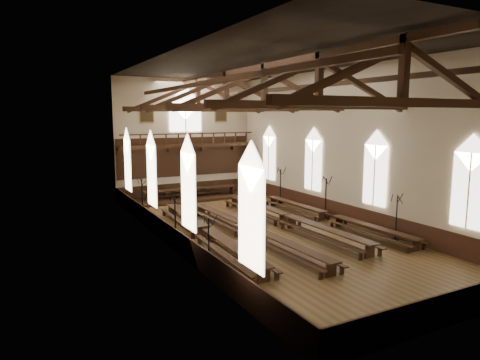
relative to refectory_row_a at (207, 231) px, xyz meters
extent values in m
plane|color=brown|center=(3.75, 0.11, -0.54)|extent=(26.00, 26.00, 0.00)
plane|color=beige|center=(3.75, 13.11, 4.46)|extent=(12.00, 0.00, 12.00)
plane|color=beige|center=(3.75, -12.89, 4.46)|extent=(12.00, 0.00, 12.00)
plane|color=beige|center=(-2.25, 0.11, 4.46)|extent=(0.00, 26.00, 26.00)
plane|color=beige|center=(9.75, 0.11, 4.46)|extent=(0.00, 26.00, 26.00)
plane|color=black|center=(3.75, 0.11, 9.46)|extent=(26.00, 26.00, 0.00)
cube|color=#381B10|center=(3.75, 13.07, 0.06)|extent=(11.90, 0.08, 1.20)
cube|color=#381B10|center=(3.75, -12.85, 0.06)|extent=(11.90, 0.08, 1.20)
cube|color=#381B10|center=(-2.21, 0.11, 0.06)|extent=(0.08, 25.90, 1.20)
cube|color=#381B10|center=(9.71, 0.11, 0.06)|extent=(0.08, 25.90, 1.20)
cube|color=silver|center=(-2.15, -8.89, 2.86)|extent=(0.05, 1.80, 3.60)
cube|color=silver|center=(-2.15, -8.89, 4.66)|extent=(0.05, 1.80, 1.80)
cylinder|color=beige|center=(-2.11, -8.89, 2.86)|extent=(0.08, 0.08, 3.60)
cube|color=silver|center=(-2.15, -2.89, 2.86)|extent=(0.05, 1.80, 3.60)
cube|color=silver|center=(-2.15, -2.89, 4.66)|extent=(0.05, 1.80, 1.80)
cylinder|color=beige|center=(-2.11, -2.89, 2.86)|extent=(0.08, 0.08, 3.60)
cube|color=silver|center=(-2.15, 3.11, 2.86)|extent=(0.05, 1.80, 3.60)
cube|color=silver|center=(-2.15, 3.11, 4.66)|extent=(0.05, 1.80, 1.80)
cylinder|color=beige|center=(-2.11, 3.11, 2.86)|extent=(0.08, 0.08, 3.60)
cube|color=silver|center=(-2.15, 9.11, 2.86)|extent=(0.05, 1.80, 3.60)
cube|color=silver|center=(-2.15, 9.11, 4.66)|extent=(0.05, 1.80, 1.80)
cylinder|color=beige|center=(-2.11, 9.11, 2.86)|extent=(0.08, 0.08, 3.60)
cube|color=silver|center=(9.65, -8.89, 2.86)|extent=(0.05, 1.80, 3.60)
cube|color=silver|center=(9.65, -8.89, 4.66)|extent=(0.05, 1.80, 1.80)
cylinder|color=beige|center=(9.61, -8.89, 2.86)|extent=(0.08, 0.08, 3.60)
cube|color=silver|center=(9.65, -2.89, 2.86)|extent=(0.05, 1.80, 3.60)
cube|color=silver|center=(9.65, -2.89, 4.66)|extent=(0.05, 1.80, 1.80)
cylinder|color=beige|center=(9.61, -2.89, 2.86)|extent=(0.08, 0.08, 3.60)
cube|color=silver|center=(9.65, 3.11, 2.86)|extent=(0.05, 1.80, 3.60)
cube|color=silver|center=(9.65, 3.11, 4.66)|extent=(0.05, 1.80, 1.80)
cylinder|color=beige|center=(9.61, 3.11, 2.86)|extent=(0.08, 0.08, 3.60)
cube|color=silver|center=(9.65, 9.11, 2.86)|extent=(0.05, 1.80, 3.60)
cube|color=silver|center=(9.65, 9.11, 4.66)|extent=(0.05, 1.80, 1.80)
cylinder|color=beige|center=(9.61, 9.11, 2.86)|extent=(0.08, 0.08, 3.60)
cube|color=white|center=(3.75, 13.01, 6.26)|extent=(2.80, 0.05, 2.40)
cube|color=white|center=(3.75, 13.01, 7.46)|extent=(2.80, 0.05, 2.80)
cylinder|color=beige|center=(3.75, 12.97, 6.26)|extent=(0.10, 0.10, 2.40)
cube|color=#3B1F12|center=(3.75, 12.46, 3.86)|extent=(11.80, 1.20, 0.20)
cube|color=#381B10|center=(3.75, 13.05, 2.91)|extent=(11.80, 0.10, 3.30)
cube|color=#3B1F12|center=(3.75, 11.92, 4.91)|extent=(11.60, 0.12, 0.10)
cube|color=#3B1F12|center=(3.75, 11.92, 4.01)|extent=(11.60, 0.12, 0.10)
cube|color=#3B1F12|center=(-0.75, 12.86, 3.61)|extent=(0.35, 0.40, 0.50)
cube|color=#3B1F12|center=(2.25, 12.86, 3.61)|extent=(0.35, 0.40, 0.50)
cube|color=#3B1F12|center=(5.25, 12.86, 3.61)|extent=(0.35, 0.40, 0.50)
cube|color=#3B1F12|center=(8.25, 12.86, 3.61)|extent=(0.35, 0.40, 0.50)
cube|color=brown|center=(0.45, 13.02, 6.56)|extent=(1.15, 0.06, 1.45)
cube|color=black|center=(0.45, 12.98, 6.56)|extent=(0.95, 0.04, 1.25)
cube|color=brown|center=(7.05, 13.02, 6.56)|extent=(1.15, 0.06, 1.45)
cube|color=black|center=(7.05, 12.98, 6.56)|extent=(0.95, 0.04, 1.25)
cube|color=#3B1F12|center=(3.75, -9.89, 6.86)|extent=(11.70, 0.35, 0.35)
cube|color=#3B1F12|center=(3.75, -9.89, 8.16)|extent=(0.30, 0.30, 2.40)
cube|color=#3B1F12|center=(0.87, -9.89, 7.76)|extent=(5.44, 0.26, 2.40)
cube|color=#3B1F12|center=(6.63, -9.89, 7.76)|extent=(5.44, 0.26, 2.40)
cube|color=#3B1F12|center=(3.75, -4.89, 6.86)|extent=(11.70, 0.35, 0.35)
cube|color=#3B1F12|center=(3.75, -4.89, 8.16)|extent=(0.30, 0.30, 2.40)
cube|color=#3B1F12|center=(0.87, -4.89, 7.76)|extent=(5.44, 0.26, 2.40)
cube|color=#3B1F12|center=(6.63, -4.89, 7.76)|extent=(5.44, 0.26, 2.40)
cube|color=#3B1F12|center=(3.75, 0.11, 6.86)|extent=(11.70, 0.35, 0.35)
cube|color=#3B1F12|center=(3.75, 0.11, 8.16)|extent=(0.30, 0.30, 2.40)
cube|color=#3B1F12|center=(0.87, 0.11, 7.76)|extent=(5.44, 0.26, 2.40)
cube|color=#3B1F12|center=(6.63, 0.11, 7.76)|extent=(5.44, 0.26, 2.40)
cube|color=#3B1F12|center=(3.75, 5.11, 6.86)|extent=(11.70, 0.35, 0.35)
cube|color=#3B1F12|center=(3.75, 5.11, 8.16)|extent=(0.30, 0.30, 2.40)
cube|color=#3B1F12|center=(0.87, 5.11, 7.76)|extent=(5.44, 0.26, 2.40)
cube|color=#3B1F12|center=(6.63, 5.11, 7.76)|extent=(5.44, 0.26, 2.40)
cube|color=#3B1F12|center=(3.75, 10.11, 6.86)|extent=(11.70, 0.35, 0.35)
cube|color=#3B1F12|center=(3.75, 10.11, 8.16)|extent=(0.30, 0.30, 2.40)
cube|color=#3B1F12|center=(0.87, 10.11, 7.76)|extent=(5.44, 0.26, 2.40)
cube|color=#3B1F12|center=(6.63, 10.11, 7.76)|extent=(5.44, 0.26, 2.40)
cube|color=#3B1F12|center=(0.39, 0.11, 8.16)|extent=(0.25, 25.70, 0.25)
cube|color=#3B1F12|center=(7.11, 0.11, 8.16)|extent=(0.25, 25.70, 0.25)
cube|color=#3B1F12|center=(3.75, 0.11, 9.16)|extent=(0.30, 25.70, 0.30)
cube|color=#3B1F12|center=(0.00, -3.70, 0.16)|extent=(1.03, 6.88, 0.08)
cube|color=#3B1F12|center=(0.00, -6.78, -0.21)|extent=(0.59, 0.11, 0.66)
cube|color=#3B1F12|center=(0.00, -0.62, -0.21)|extent=(0.59, 0.11, 0.66)
cube|color=#3B1F12|center=(0.00, -3.70, -0.29)|extent=(0.39, 6.07, 0.08)
cube|color=#3B1F12|center=(-0.61, -3.67, -0.12)|extent=(0.62, 6.86, 0.06)
cube|color=#3B1F12|center=(-0.61, -6.80, -0.34)|extent=(0.22, 0.08, 0.38)
cube|color=#3B1F12|center=(-0.61, -0.54, -0.34)|extent=(0.22, 0.08, 0.38)
cube|color=#3B1F12|center=(0.61, -3.73, -0.12)|extent=(0.62, 6.86, 0.06)
cube|color=#3B1F12|center=(0.61, -6.86, -0.34)|extent=(0.22, 0.08, 0.38)
cube|color=#3B1F12|center=(0.61, -0.60, -0.34)|extent=(0.22, 0.08, 0.38)
cube|color=#3B1F12|center=(0.00, 3.70, 0.16)|extent=(1.03, 6.88, 0.08)
cube|color=#3B1F12|center=(0.00, 0.62, -0.21)|extent=(0.59, 0.11, 0.66)
cube|color=#3B1F12|center=(0.00, 6.78, -0.21)|extent=(0.59, 0.11, 0.66)
cube|color=#3B1F12|center=(0.00, 3.70, -0.29)|extent=(0.39, 6.07, 0.08)
cube|color=#3B1F12|center=(-0.61, 3.73, -0.12)|extent=(0.62, 6.86, 0.06)
cube|color=#3B1F12|center=(-0.61, 0.60, -0.34)|extent=(0.22, 0.08, 0.38)
cube|color=#3B1F12|center=(-0.61, 6.86, -0.34)|extent=(0.22, 0.08, 0.38)
cube|color=#3B1F12|center=(0.61, 3.67, -0.12)|extent=(0.62, 6.86, 0.06)
cube|color=#3B1F12|center=(0.61, 0.54, -0.34)|extent=(0.22, 0.08, 0.38)
cube|color=#3B1F12|center=(0.61, 6.80, -0.34)|extent=(0.22, 0.08, 0.38)
cube|color=#3B1F12|center=(2.33, -4.57, 0.14)|extent=(0.90, 6.71, 0.08)
cube|color=#3B1F12|center=(2.33, -7.58, -0.22)|extent=(0.57, 0.10, 0.64)
cube|color=#3B1F12|center=(2.33, -1.56, -0.22)|extent=(0.57, 0.10, 0.64)
cube|color=#3B1F12|center=(2.33, -4.57, -0.30)|extent=(0.28, 5.92, 0.08)
cube|color=#3B1F12|center=(1.73, -4.59, -0.13)|extent=(0.49, 6.69, 0.06)
cube|color=#3B1F12|center=(1.73, -7.65, -0.35)|extent=(0.22, 0.07, 0.37)
cube|color=#3B1F12|center=(1.73, -1.53, -0.35)|extent=(0.22, 0.07, 0.37)
cube|color=#3B1F12|center=(2.92, -4.55, -0.13)|extent=(0.49, 6.69, 0.06)
cube|color=#3B1F12|center=(2.92, -7.61, -0.35)|extent=(0.22, 0.07, 0.37)
cube|color=#3B1F12|center=(2.92, -1.49, -0.35)|extent=(0.22, 0.07, 0.37)
cube|color=#3B1F12|center=(2.33, 2.83, 0.14)|extent=(0.90, 6.71, 0.08)
cube|color=#3B1F12|center=(2.33, -0.18, -0.22)|extent=(0.57, 0.10, 0.64)
cube|color=#3B1F12|center=(2.33, 5.84, -0.22)|extent=(0.57, 0.10, 0.64)
cube|color=#3B1F12|center=(2.33, 2.83, -0.30)|extent=(0.28, 5.92, 0.08)
cube|color=#3B1F12|center=(1.73, 2.81, -0.13)|extent=(0.49, 6.69, 0.06)
cube|color=#3B1F12|center=(1.73, -0.25, -0.35)|extent=(0.22, 0.07, 0.37)
cube|color=#3B1F12|center=(1.73, 5.87, -0.35)|extent=(0.22, 0.07, 0.37)
cube|color=#3B1F12|center=(2.92, 2.85, -0.13)|extent=(0.49, 6.69, 0.06)
cube|color=#3B1F12|center=(2.92, -0.21, -0.35)|extent=(0.22, 0.07, 0.37)
cube|color=#3B1F12|center=(2.92, 5.91, -0.35)|extent=(0.22, 0.07, 0.37)
cube|color=#3B1F12|center=(5.72, -3.27, 0.20)|extent=(0.86, 7.24, 0.08)
cube|color=#3B1F12|center=(5.72, -6.52, -0.19)|extent=(0.62, 0.09, 0.69)
cube|color=#3B1F12|center=(5.72, -0.02, -0.19)|extent=(0.62, 0.09, 0.69)
cube|color=#3B1F12|center=(5.72, -3.27, -0.28)|extent=(0.21, 6.40, 0.08)
cube|color=#3B1F12|center=(5.08, -3.28, -0.10)|extent=(0.43, 7.23, 0.06)
cube|color=#3B1F12|center=(5.08, -6.58, -0.33)|extent=(0.23, 0.08, 0.40)
cube|color=#3B1F12|center=(5.08, 0.02, -0.33)|extent=(0.23, 0.08, 0.40)
cube|color=#3B1F12|center=(6.36, -3.26, -0.10)|extent=(0.43, 7.23, 0.06)
cube|color=#3B1F12|center=(6.36, -6.56, -0.33)|extent=(0.23, 0.08, 0.40)
cube|color=#3B1F12|center=(6.36, 0.05, -0.33)|extent=(0.23, 0.08, 0.40)
cube|color=#3B1F12|center=(5.72, 4.13, 0.20)|extent=(0.86, 7.24, 0.08)
cube|color=#3B1F12|center=(5.72, 0.88, -0.19)|extent=(0.62, 0.09, 0.69)
cube|color=#3B1F12|center=(5.72, 7.38, -0.19)|extent=(0.62, 0.09, 0.69)
cube|color=#3B1F12|center=(5.72, 4.13, -0.28)|extent=(0.21, 6.40, 0.08)
cube|color=#3B1F12|center=(5.08, 4.12, -0.10)|extent=(0.43, 7.23, 0.06)
cube|color=#3B1F12|center=(5.08, 0.82, -0.33)|extent=(0.23, 0.08, 0.40)
cube|color=#3B1F12|center=(5.08, 7.42, -0.33)|extent=(0.23, 0.08, 0.40)
cube|color=#3B1F12|center=(6.36, 4.14, -0.10)|extent=(0.43, 7.23, 0.06)
cube|color=#3B1F12|center=(6.36, 0.84, -0.33)|extent=(0.23, 0.08, 0.40)
cube|color=#3B1F12|center=(6.36, 7.45, -0.33)|extent=(0.23, 0.08, 0.40)
cube|color=#3B1F12|center=(8.54, -4.00, 0.11)|extent=(0.80, 6.36, 0.07)
cube|color=#3B1F12|center=(8.54, -6.85, -0.23)|extent=(0.54, 0.09, 0.61)
cube|color=#3B1F12|center=(8.54, -1.14, -0.23)|extent=(0.54, 0.09, 0.61)
cube|color=#3B1F12|center=(8.54, -4.00, -0.31)|extent=(0.22, 5.62, 0.07)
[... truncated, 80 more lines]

